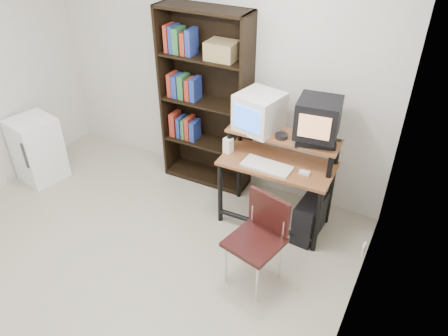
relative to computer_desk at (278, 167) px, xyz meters
The scene contains 17 objects.
floor 1.92m from the computer_desk, 124.56° to the right, with size 4.00×4.00×0.01m, color #B8B098.
back_wall 1.30m from the computer_desk, 153.07° to the left, with size 4.00×0.01×2.60m, color silver.
right_wall 1.88m from the computer_desk, 56.53° to the right, with size 0.01×4.00×2.60m, color silver.
computer_desk is the anchor object (origin of this frame).
crt_monitor 0.56m from the computer_desk, 158.67° to the left, with size 0.46×0.46×0.37m.
vcr 0.47m from the computer_desk, 18.48° to the left, with size 0.36×0.26×0.08m, color black.
crt_tv 0.64m from the computer_desk, 19.56° to the left, with size 0.42×0.41×0.35m.
cd_spindle 0.32m from the computer_desk, 85.26° to the left, with size 0.12×0.12×0.05m, color #26262B.
keyboard 0.17m from the computer_desk, 112.02° to the right, with size 0.47×0.21×0.04m, color white.
mousepad 0.30m from the computer_desk, 18.26° to the right, with size 0.22×0.18×0.01m, color black.
mouse 0.31m from the computer_desk, 15.81° to the right, with size 0.10×0.06×0.03m, color white.
desk_speaker 0.53m from the computer_desk, behind, with size 0.08×0.07×0.17m, color white.
pc_tower 0.61m from the computer_desk, ahead, with size 0.20×0.45×0.42m, color black.
school_chair 0.81m from the computer_desk, 78.04° to the right, with size 0.50×0.50×0.84m.
bookshelf 1.13m from the computer_desk, 159.38° to the left, with size 1.00×0.35×1.98m.
mini_fridge 2.81m from the computer_desk, 168.47° to the right, with size 0.53×0.54×0.77m.
wall_outlet 1.09m from the computer_desk, 18.92° to the right, with size 0.02×0.08×0.12m, color beige.
Camera 1 is at (2.21, -1.87, 3.02)m, focal length 35.00 mm.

